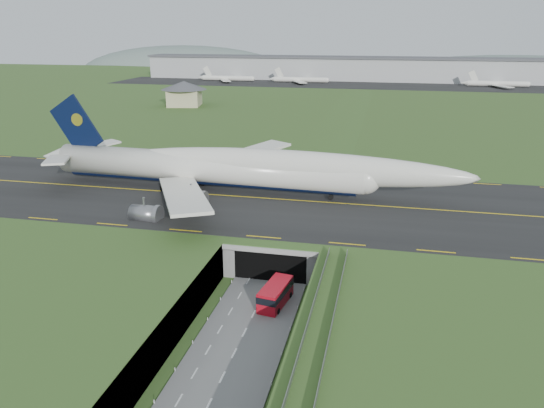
# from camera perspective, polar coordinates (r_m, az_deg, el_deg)

# --- Properties ---
(ground) EXTENTS (900.00, 900.00, 0.00)m
(ground) POSITION_cam_1_polar(r_m,az_deg,el_deg) (81.24, -1.46, -10.83)
(ground) COLOR #3A5321
(ground) RESTS_ON ground
(airfield_deck) EXTENTS (800.00, 800.00, 6.00)m
(airfield_deck) POSITION_cam_1_polar(r_m,az_deg,el_deg) (79.81, -1.48, -8.95)
(airfield_deck) COLOR gray
(airfield_deck) RESTS_ON ground
(trench_road) EXTENTS (12.00, 75.00, 0.20)m
(trench_road) POSITION_cam_1_polar(r_m,az_deg,el_deg) (74.94, -2.88, -13.49)
(trench_road) COLOR slate
(trench_road) RESTS_ON ground
(taxiway) EXTENTS (800.00, 44.00, 0.18)m
(taxiway) POSITION_cam_1_polar(r_m,az_deg,el_deg) (108.53, 2.68, 0.36)
(taxiway) COLOR black
(taxiway) RESTS_ON airfield_deck
(tunnel_portal) EXTENTS (17.00, 22.30, 6.00)m
(tunnel_portal) POSITION_cam_1_polar(r_m,az_deg,el_deg) (94.46, 0.95, -4.22)
(tunnel_portal) COLOR gray
(tunnel_portal) RESTS_ON ground
(guideway) EXTENTS (3.00, 53.00, 7.05)m
(guideway) POSITION_cam_1_polar(r_m,az_deg,el_deg) (60.69, 4.50, -16.13)
(guideway) COLOR #A8A8A3
(guideway) RESTS_ON ground
(jumbo_jet) EXTENTS (96.49, 61.69, 20.43)m
(jumbo_jet) POSITION_cam_1_polar(r_m,az_deg,el_deg) (112.56, -3.95, 3.87)
(jumbo_jet) COLOR silver
(jumbo_jet) RESTS_ON ground
(shuttle_tram) EXTENTS (4.23, 8.38, 3.26)m
(shuttle_tram) POSITION_cam_1_polar(r_m,az_deg,el_deg) (80.51, 0.38, -9.67)
(shuttle_tram) COLOR red
(shuttle_tram) RESTS_ON ground
(service_building) EXTENTS (23.95, 23.95, 11.12)m
(service_building) POSITION_cam_1_polar(r_m,az_deg,el_deg) (246.73, -9.44, 11.87)
(service_building) COLOR #BBB487
(service_building) RESTS_ON ground
(cargo_terminal) EXTENTS (320.00, 67.00, 15.60)m
(cargo_terminal) POSITION_cam_1_polar(r_m,az_deg,el_deg) (369.47, 10.03, 14.15)
(cargo_terminal) COLOR #B2B2B2
(cargo_terminal) RESTS_ON ground
(distant_hills) EXTENTS (700.00, 91.00, 60.00)m
(distant_hills) POSITION_cam_1_polar(r_m,az_deg,el_deg) (502.87, 18.23, 12.54)
(distant_hills) COLOR slate
(distant_hills) RESTS_ON ground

